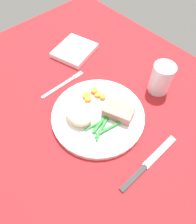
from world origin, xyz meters
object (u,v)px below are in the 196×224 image
(knife, at_px, (148,164))
(dinner_plate, at_px, (98,116))
(meat_portion, at_px, (118,110))
(fork, at_px, (62,85))
(napkin, at_px, (75,50))
(water_glass, at_px, (161,80))

(knife, bearing_deg, dinner_plate, -178.41)
(dinner_plate, relative_size, meat_portion, 3.22)
(dinner_plate, relative_size, knife, 1.29)
(dinner_plate, bearing_deg, fork, -179.12)
(fork, bearing_deg, dinner_plate, -1.00)
(meat_portion, relative_size, napkin, 0.60)
(dinner_plate, relative_size, water_glass, 2.73)
(fork, height_order, napkin, napkin)
(napkin, bearing_deg, fork, -53.23)
(water_glass, distance_m, napkin, 0.33)
(meat_portion, xyz_separation_m, knife, (0.15, -0.04, -0.03))
(dinner_plate, distance_m, napkin, 0.29)
(dinner_plate, distance_m, fork, 0.17)
(fork, relative_size, napkin, 1.22)
(fork, height_order, knife, knife)
(knife, height_order, water_glass, water_glass)
(meat_portion, bearing_deg, dinner_plate, -130.60)
(napkin, bearing_deg, meat_portion, -15.96)
(dinner_plate, relative_size, napkin, 1.94)
(knife, bearing_deg, fork, -177.59)
(knife, xyz_separation_m, napkin, (-0.45, 0.13, 0.01))
(fork, height_order, water_glass, water_glass)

